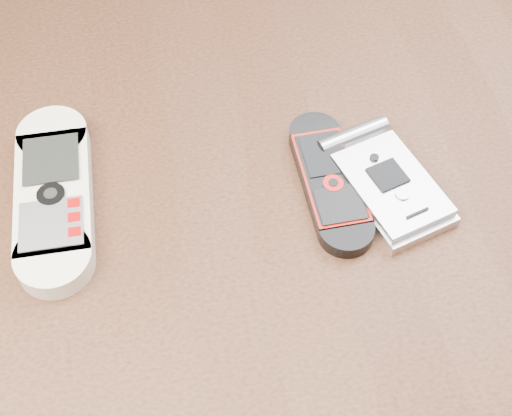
# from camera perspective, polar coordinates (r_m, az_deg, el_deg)

# --- Properties ---
(table) EXTENTS (1.20, 0.80, 0.75)m
(table) POSITION_cam_1_polar(r_m,az_deg,el_deg) (0.61, -0.47, -6.39)
(table) COLOR black
(table) RESTS_ON ground
(nokia_white) EXTENTS (0.05, 0.16, 0.02)m
(nokia_white) POSITION_cam_1_polar(r_m,az_deg,el_deg) (0.54, -15.89, 1.03)
(nokia_white) COLOR white
(nokia_white) RESTS_ON table
(nokia_black_red) EXTENTS (0.04, 0.13, 0.01)m
(nokia_black_red) POSITION_cam_1_polar(r_m,az_deg,el_deg) (0.53, 5.91, 2.22)
(nokia_black_red) COLOR black
(nokia_black_red) RESTS_ON table
(motorola_razr) EXTENTS (0.09, 0.12, 0.02)m
(motorola_razr) POSITION_cam_1_polar(r_m,az_deg,el_deg) (0.53, 10.57, 1.90)
(motorola_razr) COLOR silver
(motorola_razr) RESTS_ON table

